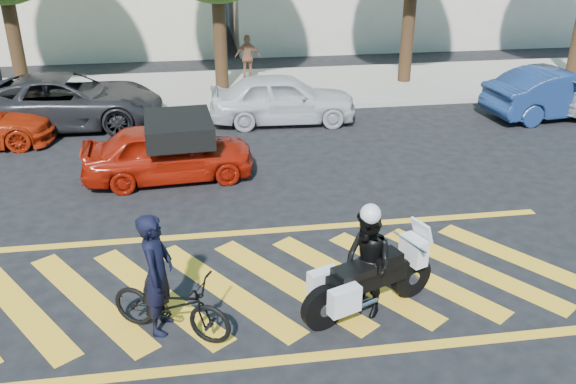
{
  "coord_description": "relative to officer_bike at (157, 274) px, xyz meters",
  "views": [
    {
      "loc": [
        -0.82,
        -8.63,
        5.84
      ],
      "look_at": [
        0.7,
        1.43,
        1.05
      ],
      "focal_mm": 38.0,
      "sensor_mm": 36.0,
      "label": 1
    }
  ],
  "objects": [
    {
      "name": "bicycle",
      "position": [
        0.16,
        -0.15,
        -0.46
      ],
      "size": [
        2.03,
        1.52,
        1.02
      ],
      "primitive_type": "imported",
      "rotation": [
        0.0,
        0.0,
        1.07
      ],
      "color": "black",
      "rests_on": "ground"
    },
    {
      "name": "police_motorcycle",
      "position": [
        3.18,
        -0.06,
        -0.38
      ],
      "size": [
        2.32,
        1.27,
        1.07
      ],
      "rotation": [
        0.0,
        0.0,
        0.38
      ],
      "color": "black",
      "rests_on": "ground"
    },
    {
      "name": "officer_moto",
      "position": [
        3.16,
        -0.05,
        -0.1
      ],
      "size": [
        0.93,
        1.03,
        1.74
      ],
      "primitive_type": "imported",
      "rotation": [
        0.0,
        0.0,
        -1.19
      ],
      "color": "black",
      "rests_on": "ground"
    },
    {
      "name": "sidewalk",
      "position": [
        1.59,
        12.89,
        -0.89
      ],
      "size": [
        60.0,
        5.0,
        0.15
      ],
      "primitive_type": "cube",
      "color": "#9E998E",
      "rests_on": "ground"
    },
    {
      "name": "parked_mid_left",
      "position": [
        -3.03,
        9.97,
        -0.21
      ],
      "size": [
        5.49,
        2.61,
        1.51
      ],
      "primitive_type": "imported",
      "rotation": [
        0.0,
        0.0,
        1.55
      ],
      "color": "black",
      "rests_on": "ground"
    },
    {
      "name": "ground",
      "position": [
        1.59,
        0.89,
        -0.97
      ],
      "size": [
        90.0,
        90.0,
        0.0
      ],
      "primitive_type": "plane",
      "color": "black",
      "rests_on": "ground"
    },
    {
      "name": "pedestrian_right",
      "position": [
        2.58,
        13.89,
        -0.02
      ],
      "size": [
        0.96,
        0.45,
        1.59
      ],
      "primitive_type": "imported",
      "rotation": [
        0.0,
        0.0,
        3.07
      ],
      "color": "#996245",
      "rests_on": "sidewalk"
    },
    {
      "name": "officer_bike",
      "position": [
        0.0,
        0.0,
        0.0
      ],
      "size": [
        0.6,
        0.78,
        1.93
      ],
      "primitive_type": "imported",
      "rotation": [
        0.0,
        0.0,
        1.36
      ],
      "color": "black",
      "rests_on": "ground"
    },
    {
      "name": "parked_right",
      "position": [
        11.49,
        8.69,
        -0.23
      ],
      "size": [
        4.64,
        2.14,
        1.47
      ],
      "primitive_type": "imported",
      "rotation": [
        0.0,
        0.0,
        1.7
      ],
      "color": "navy",
      "rests_on": "ground"
    },
    {
      "name": "red_convertible",
      "position": [
        -0.01,
        5.69,
        -0.3
      ],
      "size": [
        4.02,
        1.84,
        1.33
      ],
      "primitive_type": "imported",
      "rotation": [
        0.0,
        0.0,
        1.64
      ],
      "color": "#A11607",
      "rests_on": "ground"
    },
    {
      "name": "parked_mid_right",
      "position": [
        3.19,
        9.39,
        -0.24
      ],
      "size": [
        4.35,
        1.93,
        1.45
      ],
      "primitive_type": "imported",
      "rotation": [
        0.0,
        0.0,
        1.52
      ],
      "color": "silver",
      "rests_on": "ground"
    },
    {
      "name": "crosswalk",
      "position": [
        1.55,
        0.89,
        -0.96
      ],
      "size": [
        12.33,
        4.0,
        0.01
      ],
      "color": "yellow",
      "rests_on": "ground"
    }
  ]
}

